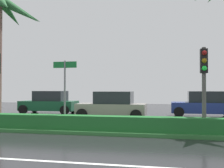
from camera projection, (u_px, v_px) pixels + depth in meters
ground_plane at (117, 127)px, 13.96m from camera, size 90.00×42.00×0.10m
near_lane_divider_stripe at (65, 162)px, 7.11m from camera, size 81.00×0.14×0.01m
median_strip at (113, 127)px, 12.98m from camera, size 85.50×4.00×0.15m
median_hedge at (106, 123)px, 11.62m from camera, size 76.50×0.70×0.60m
palm_tree_mid_left at (0, 19)px, 14.21m from camera, size 4.44×4.73×6.80m
traffic_signal_median_right at (204, 74)px, 10.98m from camera, size 0.28×0.43×3.40m
street_name_sign at (65, 85)px, 12.39m from camera, size 1.10×0.08×3.00m
car_in_traffic_second at (49, 103)px, 21.26m from camera, size 4.30×2.02×1.72m
car_in_traffic_third at (112, 106)px, 17.35m from camera, size 4.30×2.02×1.72m
car_in_traffic_fourth at (204, 104)px, 18.95m from camera, size 4.30×2.02×1.72m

